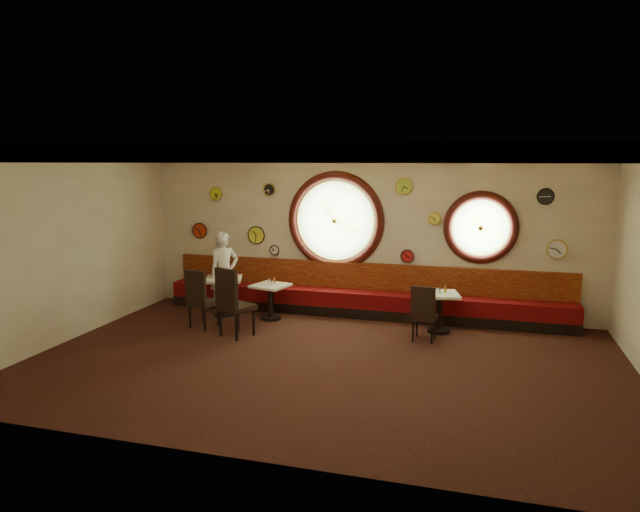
# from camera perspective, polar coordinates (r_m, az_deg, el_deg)

# --- Properties ---
(floor) EXTENTS (9.00, 6.00, 0.00)m
(floor) POSITION_cam_1_polar(r_m,az_deg,el_deg) (8.86, 0.49, -10.54)
(floor) COLOR black
(floor) RESTS_ON ground
(ceiling) EXTENTS (9.00, 6.00, 0.02)m
(ceiling) POSITION_cam_1_polar(r_m,az_deg,el_deg) (8.32, 0.52, 10.63)
(ceiling) COLOR gold
(ceiling) RESTS_ON wall_back
(wall_back) EXTENTS (9.00, 0.02, 3.20)m
(wall_back) POSITION_cam_1_polar(r_m,az_deg,el_deg) (11.33, 4.53, 2.21)
(wall_back) COLOR beige
(wall_back) RESTS_ON floor
(wall_front) EXTENTS (9.00, 0.02, 3.20)m
(wall_front) POSITION_cam_1_polar(r_m,az_deg,el_deg) (5.67, -7.59, -5.29)
(wall_front) COLOR beige
(wall_front) RESTS_ON floor
(wall_left) EXTENTS (0.02, 6.00, 3.20)m
(wall_left) POSITION_cam_1_polar(r_m,az_deg,el_deg) (10.55, -23.78, 0.88)
(wall_left) COLOR beige
(wall_left) RESTS_ON floor
(molding_back) EXTENTS (9.00, 0.10, 0.18)m
(molding_back) POSITION_cam_1_polar(r_m,az_deg,el_deg) (11.19, 4.58, 9.87)
(molding_back) COLOR #340D09
(molding_back) RESTS_ON wall_back
(molding_front) EXTENTS (9.00, 0.10, 0.18)m
(molding_front) POSITION_cam_1_polar(r_m,az_deg,el_deg) (5.53, -7.73, 10.15)
(molding_front) COLOR #340D09
(molding_front) RESTS_ON wall_back
(molding_left) EXTENTS (0.10, 6.00, 0.18)m
(molding_left) POSITION_cam_1_polar(r_m,az_deg,el_deg) (10.42, -24.13, 9.10)
(molding_left) COLOR #340D09
(molding_left) RESTS_ON wall_back
(banquette_base) EXTENTS (8.00, 0.55, 0.20)m
(banquette_base) POSITION_cam_1_polar(r_m,az_deg,el_deg) (11.35, 4.15, -5.50)
(banquette_base) COLOR black
(banquette_base) RESTS_ON floor
(banquette_seat) EXTENTS (8.00, 0.55, 0.30)m
(banquette_seat) POSITION_cam_1_polar(r_m,az_deg,el_deg) (11.29, 4.16, -4.27)
(banquette_seat) COLOR #58070B
(banquette_seat) RESTS_ON banquette_base
(banquette_back) EXTENTS (8.00, 0.10, 0.55)m
(banquette_back) POSITION_cam_1_polar(r_m,az_deg,el_deg) (11.41, 4.41, -2.06)
(banquette_back) COLOR #63070B
(banquette_back) RESTS_ON wall_back
(porthole_left_glass) EXTENTS (1.66, 0.02, 1.66)m
(porthole_left_glass) POSITION_cam_1_polar(r_m,az_deg,el_deg) (11.43, 1.59, 3.56)
(porthole_left_glass) COLOR #A5D37E
(porthole_left_glass) RESTS_ON wall_back
(porthole_left_frame) EXTENTS (1.98, 0.18, 1.98)m
(porthole_left_frame) POSITION_cam_1_polar(r_m,az_deg,el_deg) (11.42, 1.57, 3.55)
(porthole_left_frame) COLOR #340D09
(porthole_left_frame) RESTS_ON wall_back
(porthole_left_ring) EXTENTS (1.61, 0.03, 1.61)m
(porthole_left_ring) POSITION_cam_1_polar(r_m,az_deg,el_deg) (11.39, 1.53, 3.54)
(porthole_left_ring) COLOR gold
(porthole_left_ring) RESTS_ON wall_back
(porthole_right_glass) EXTENTS (1.10, 0.02, 1.10)m
(porthole_right_glass) POSITION_cam_1_polar(r_m,az_deg,el_deg) (11.09, 15.77, 2.76)
(porthole_right_glass) COLOR #A5D37E
(porthole_right_glass) RESTS_ON wall_back
(porthole_right_frame) EXTENTS (1.38, 0.18, 1.38)m
(porthole_right_frame) POSITION_cam_1_polar(r_m,az_deg,el_deg) (11.07, 15.77, 2.75)
(porthole_right_frame) COLOR #340D09
(porthole_right_frame) RESTS_ON wall_back
(porthole_right_ring) EXTENTS (1.09, 0.03, 1.09)m
(porthole_right_ring) POSITION_cam_1_polar(r_m,az_deg,el_deg) (11.04, 15.77, 2.73)
(porthole_right_ring) COLOR gold
(porthole_right_ring) RESTS_ON wall_back
(wall_clock_0) EXTENTS (0.28, 0.03, 0.28)m
(wall_clock_0) POSITION_cam_1_polar(r_m,az_deg,el_deg) (11.06, 21.64, 5.55)
(wall_clock_0) COLOR black
(wall_clock_0) RESTS_ON wall_back
(wall_clock_1) EXTENTS (0.22, 0.03, 0.22)m
(wall_clock_1) POSITION_cam_1_polar(r_m,az_deg,el_deg) (11.07, 11.39, 3.70)
(wall_clock_1) COLOR #EEE64F
(wall_clock_1) RESTS_ON wall_back
(wall_clock_2) EXTENTS (0.30, 0.03, 0.30)m
(wall_clock_2) POSITION_cam_1_polar(r_m,az_deg,el_deg) (11.09, 8.38, 6.90)
(wall_clock_2) COLOR #AACD40
(wall_clock_2) RESTS_ON wall_back
(wall_clock_3) EXTENTS (0.24, 0.03, 0.24)m
(wall_clock_3) POSITION_cam_1_polar(r_m,az_deg,el_deg) (11.22, 8.72, -0.01)
(wall_clock_3) COLOR red
(wall_clock_3) RESTS_ON wall_back
(wall_clock_4) EXTENTS (0.36, 0.03, 0.36)m
(wall_clock_4) POSITION_cam_1_polar(r_m,az_deg,el_deg) (11.97, -6.38, 2.09)
(wall_clock_4) COLOR yellow
(wall_clock_4) RESTS_ON wall_back
(wall_clock_5) EXTENTS (0.24, 0.03, 0.24)m
(wall_clock_5) POSITION_cam_1_polar(r_m,az_deg,el_deg) (11.77, -5.11, 6.63)
(wall_clock_5) COLOR black
(wall_clock_5) RESTS_ON wall_back
(wall_clock_6) EXTENTS (0.20, 0.03, 0.20)m
(wall_clock_6) POSITION_cam_1_polar(r_m,az_deg,el_deg) (11.87, -4.56, 0.59)
(wall_clock_6) COLOR white
(wall_clock_6) RESTS_ON wall_back
(wall_clock_7) EXTENTS (0.26, 0.03, 0.26)m
(wall_clock_7) POSITION_cam_1_polar(r_m,az_deg,el_deg) (12.26, -10.38, 6.16)
(wall_clock_7) COLOR #AFC928
(wall_clock_7) RESTS_ON wall_back
(wall_clock_8) EXTENTS (0.34, 0.03, 0.34)m
(wall_clock_8) POSITION_cam_1_polar(r_m,az_deg,el_deg) (11.18, 22.61, 0.62)
(wall_clock_8) COLOR white
(wall_clock_8) RESTS_ON wall_back
(wall_clock_9) EXTENTS (0.32, 0.03, 0.32)m
(wall_clock_9) POSITION_cam_1_polar(r_m,az_deg,el_deg) (12.51, -11.91, 2.49)
(wall_clock_9) COLOR red
(wall_clock_9) RESTS_ON wall_back
(table_a) EXTENTS (0.88, 0.88, 0.76)m
(table_a) POSITION_cam_1_polar(r_m,az_deg,el_deg) (11.44, -9.58, -3.54)
(table_a) COLOR black
(table_a) RESTS_ON floor
(table_b) EXTENTS (0.76, 0.76, 0.69)m
(table_b) POSITION_cam_1_polar(r_m,az_deg,el_deg) (11.05, -4.95, -4.15)
(table_b) COLOR black
(table_b) RESTS_ON floor
(table_c) EXTENTS (0.78, 0.78, 0.72)m
(table_c) POSITION_cam_1_polar(r_m,az_deg,el_deg) (10.42, 11.84, -5.06)
(table_c) COLOR black
(table_c) RESTS_ON floor
(chair_a) EXTENTS (0.56, 0.56, 0.68)m
(chair_a) POSITION_cam_1_polar(r_m,az_deg,el_deg) (10.60, -11.94, -3.84)
(chair_a) COLOR black
(chair_a) RESTS_ON floor
(chair_b) EXTENTS (0.68, 0.68, 0.76)m
(chair_b) POSITION_cam_1_polar(r_m,az_deg,el_deg) (9.95, -8.82, -4.17)
(chair_b) COLOR black
(chair_b) RESTS_ON floor
(chair_c) EXTENTS (0.44, 0.44, 0.60)m
(chair_c) POSITION_cam_1_polar(r_m,az_deg,el_deg) (9.79, 10.34, -5.32)
(chair_c) COLOR black
(chair_c) RESTS_ON floor
(condiment_a_salt) EXTENTS (0.04, 0.04, 0.11)m
(condiment_a_salt) POSITION_cam_1_polar(r_m,az_deg,el_deg) (11.45, -9.97, -1.83)
(condiment_a_salt) COLOR silver
(condiment_a_salt) RESTS_ON table_a
(condiment_b_salt) EXTENTS (0.04, 0.04, 0.11)m
(condiment_b_salt) POSITION_cam_1_polar(r_m,az_deg,el_deg) (11.05, -5.10, -2.53)
(condiment_b_salt) COLOR silver
(condiment_b_salt) RESTS_ON table_b
(condiment_c_salt) EXTENTS (0.03, 0.03, 0.09)m
(condiment_c_salt) POSITION_cam_1_polar(r_m,az_deg,el_deg) (10.36, 11.68, -3.37)
(condiment_c_salt) COLOR silver
(condiment_c_salt) RESTS_ON table_c
(condiment_a_pepper) EXTENTS (0.04, 0.04, 0.10)m
(condiment_a_pepper) POSITION_cam_1_polar(r_m,az_deg,el_deg) (11.32, -9.73, -1.98)
(condiment_a_pepper) COLOR silver
(condiment_a_pepper) RESTS_ON table_a
(condiment_b_pepper) EXTENTS (0.03, 0.03, 0.09)m
(condiment_b_pepper) POSITION_cam_1_polar(r_m,az_deg,el_deg) (10.90, -4.88, -2.72)
(condiment_b_pepper) COLOR silver
(condiment_b_pepper) RESTS_ON table_b
(condiment_c_pepper) EXTENTS (0.03, 0.03, 0.10)m
(condiment_c_pepper) POSITION_cam_1_polar(r_m,az_deg,el_deg) (10.27, 11.89, -3.47)
(condiment_c_pepper) COLOR #BBBBC0
(condiment_c_pepper) RESTS_ON table_c
(condiment_a_bottle) EXTENTS (0.05, 0.05, 0.16)m
(condiment_a_bottle) POSITION_cam_1_polar(r_m,az_deg,el_deg) (11.37, -9.00, -1.75)
(condiment_a_bottle) COLOR gold
(condiment_a_bottle) RESTS_ON table_a
(condiment_b_bottle) EXTENTS (0.04, 0.04, 0.14)m
(condiment_b_bottle) POSITION_cam_1_polar(r_m,az_deg,el_deg) (11.03, -4.58, -2.45)
(condiment_b_bottle) COLOR orange
(condiment_b_bottle) RESTS_ON table_b
(condiment_c_bottle) EXTENTS (0.05, 0.05, 0.15)m
(condiment_c_bottle) POSITION_cam_1_polar(r_m,az_deg,el_deg) (10.39, 12.43, -3.21)
(condiment_c_bottle) COLOR gold
(condiment_c_bottle) RESTS_ON table_c
(waiter) EXTENTS (0.69, 0.71, 1.65)m
(waiter) POSITION_cam_1_polar(r_m,az_deg,el_deg) (11.55, -9.54, -1.66)
(waiter) COLOR white
(waiter) RESTS_ON floor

